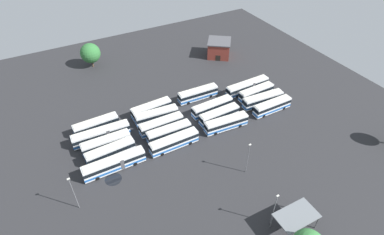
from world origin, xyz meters
The scene contains 28 objects.
ground_plane centered at (0.00, 0.00, 0.00)m, with size 128.30×128.30×0.00m, color #28282B.
bus_row0_slot1 centered at (-23.50, -3.87, 1.92)m, with size 15.15×3.01×3.64m.
bus_row0_slot2 centered at (-23.94, 0.05, 1.92)m, with size 12.09×3.12×3.64m.
bus_row0_slot3 centered at (-23.41, 4.02, 1.92)m, with size 13.17×3.42×3.64m.
bus_row0_slot4 centered at (-23.75, 7.94, 1.92)m, with size 12.34×2.72×3.64m.
bus_row1_slot0 centered at (-7.66, -7.83, 1.92)m, with size 12.83×2.90×3.64m.
bus_row1_slot2 centered at (-8.10, -0.07, 1.92)m, with size 12.96×3.15×3.64m.
bus_row1_slot3 centered at (-7.93, 4.05, 1.92)m, with size 12.20×2.96×3.64m.
bus_row1_slot4 centered at (-7.70, 7.97, 1.92)m, with size 12.65×3.45×3.64m.
bus_row2_slot0 centered at (7.88, -7.70, 1.92)m, with size 12.16×3.22×3.64m.
bus_row2_slot1 centered at (7.76, -4.10, 1.92)m, with size 12.45×3.39×3.64m.
bus_row2_slot2 centered at (8.18, 0.10, 1.92)m, with size 12.39×2.71×3.64m.
bus_row2_slot3 centered at (7.66, 3.86, 1.92)m, with size 12.17×2.73×3.64m.
bus_row2_slot4 centered at (8.05, 7.80, 1.92)m, with size 13.16×2.79×3.64m.
bus_row3_slot0 centered at (23.90, -8.13, 1.92)m, with size 12.21×2.97×3.64m.
bus_row3_slot1 centered at (23.64, -3.88, 1.92)m, with size 15.15×2.99×3.64m.
bus_row3_slot2 centered at (23.52, 0.02, 1.92)m, with size 12.49×2.64×3.64m.
bus_row3_slot3 centered at (23.46, 3.53, 1.92)m, with size 12.46×3.32×3.64m.
bus_row3_slot4 centered at (23.78, 7.75, 1.92)m, with size 15.12×2.74×3.64m.
depot_building centered at (-28.19, -28.45, 3.05)m, with size 11.81×11.88×6.07m.
maintenance_shelter centered at (-3.08, 39.86, 4.03)m, with size 8.45×5.14×4.28m.
lamp_post_near_entrance centered at (-3.32, 23.40, 5.04)m, with size 0.56×0.28×9.23m.
lamp_post_far_corner centered at (33.99, 14.59, 5.25)m, with size 0.56×0.28×9.65m.
lamp_post_by_building centered at (0.31, 36.96, 5.07)m, with size 0.56×0.28×9.30m.
tree_west_edge centered at (15.89, -43.01, 5.31)m, with size 6.92×6.92×8.78m.
puddle_near_shelter centered at (25.25, 10.54, 0.00)m, with size 3.95×3.95×0.01m, color black.
puddle_between_rows centered at (-15.47, -8.13, 0.00)m, with size 2.03×2.03×0.01m, color black.
puddle_front_lane centered at (4.66, -11.77, 0.00)m, with size 3.05×3.05×0.01m, color black.
Camera 1 is at (31.42, 60.82, 57.87)m, focal length 29.33 mm.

